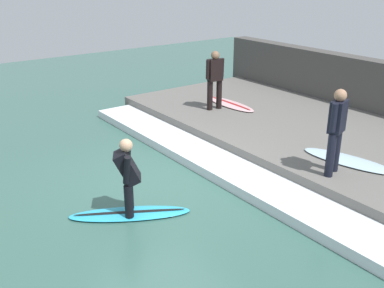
{
  "coord_description": "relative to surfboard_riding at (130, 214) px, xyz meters",
  "views": [
    {
      "loc": [
        -4.11,
        -6.51,
        3.9
      ],
      "look_at": [
        0.7,
        0.0,
        0.7
      ],
      "focal_mm": 42.0,
      "sensor_mm": 36.0,
      "label": 1
    }
  ],
  "objects": [
    {
      "name": "ground_plane",
      "position": [
        1.03,
        0.58,
        -0.03
      ],
      "size": [
        28.0,
        28.0,
        0.0
      ],
      "primitive_type": "plane",
      "color": "#386056"
    },
    {
      "name": "concrete_ledge",
      "position": [
        5.07,
        0.58,
        0.16
      ],
      "size": [
        4.4,
        9.69,
        0.37
      ],
      "primitive_type": "cube",
      "color": "#66635E",
      "rests_on": "ground_plane"
    },
    {
      "name": "back_wall",
      "position": [
        7.52,
        0.58,
        0.81
      ],
      "size": [
        0.5,
        10.17,
        1.67
      ],
      "primitive_type": "cube",
      "color": "#474442",
      "rests_on": "ground_plane"
    },
    {
      "name": "wave_foam_crest",
      "position": [
        2.39,
        0.58,
        0.07
      ],
      "size": [
        0.97,
        9.2,
        0.19
      ],
      "primitive_type": "cube",
      "color": "silver",
      "rests_on": "ground_plane"
    },
    {
      "name": "surfboard_riding",
      "position": [
        0.0,
        0.0,
        0.0
      ],
      "size": [
        2.0,
        1.43,
        0.07
      ],
      "color": "#2DADD1",
      "rests_on": "ground_plane"
    },
    {
      "name": "surfer_riding",
      "position": [
        0.0,
        0.0,
        0.76
      ],
      "size": [
        0.55,
        0.56,
        1.31
      ],
      "color": "black",
      "rests_on": "surfboard_riding"
    },
    {
      "name": "surfer_waiting_near",
      "position": [
        3.41,
        -1.44,
        1.23
      ],
      "size": [
        0.51,
        0.32,
        1.58
      ],
      "color": "black",
      "rests_on": "concrete_ledge"
    },
    {
      "name": "surfboard_waiting_near",
      "position": [
        4.1,
        -1.32,
        0.37
      ],
      "size": [
        0.93,
        1.92,
        0.06
      ],
      "color": "silver",
      "rests_on": "concrete_ledge"
    },
    {
      "name": "surfer_waiting_far",
      "position": [
        4.22,
        2.94,
        1.21
      ],
      "size": [
        0.52,
        0.29,
        1.54
      ],
      "color": "black",
      "rests_on": "concrete_ledge"
    },
    {
      "name": "surfboard_waiting_far",
      "position": [
        4.8,
        2.95,
        0.37
      ],
      "size": [
        0.54,
        1.77,
        0.07
      ],
      "color": "beige",
      "rests_on": "concrete_ledge"
    }
  ]
}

